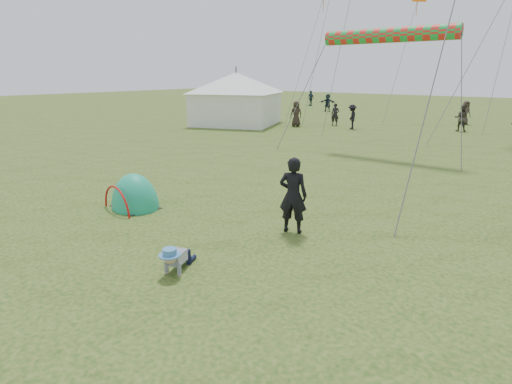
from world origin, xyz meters
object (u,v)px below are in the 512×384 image
Objects in this scene: standing_adult at (293,195)px; popup_tent at (136,207)px; event_marquee at (236,97)px; crawling_toddler at (176,257)px.

popup_tent is at bearing -4.30° from standing_adult.
standing_adult is 21.33m from event_marquee.
crawling_toddler is 23.23m from event_marquee.
popup_tent is 4.75m from standing_adult.
event_marquee is at bearing -65.16° from standing_adult.
crawling_toddler is at bearing -17.19° from popup_tent.
crawling_toddler is 0.41× the size of standing_adult.
popup_tent is at bearing -79.01° from event_marquee.
popup_tent reaches higher than crawling_toddler.
standing_adult is at bearing 56.88° from crawling_toddler.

